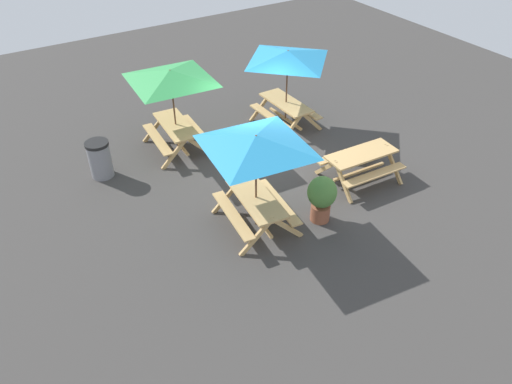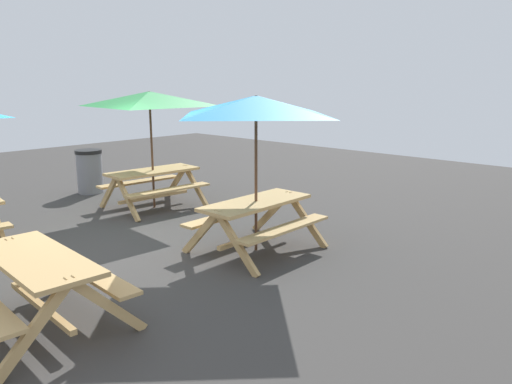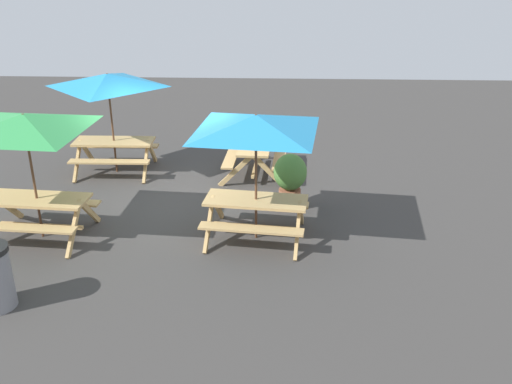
% 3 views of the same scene
% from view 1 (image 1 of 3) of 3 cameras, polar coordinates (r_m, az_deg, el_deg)
% --- Properties ---
extents(ground_plane, '(24.00, 24.00, 0.00)m').
position_cam_1_polar(ground_plane, '(13.12, 1.18, 2.93)').
color(ground_plane, '#3D3A38').
rests_on(ground_plane, ground).
extents(picnic_table_0, '(2.81, 2.81, 2.34)m').
position_cam_1_polar(picnic_table_0, '(10.08, -0.00, 4.96)').
color(picnic_table_0, tan).
rests_on(picnic_table_0, ground).
extents(picnic_table_1, '(2.03, 2.03, 2.34)m').
position_cam_1_polar(picnic_table_1, '(14.18, 3.64, 14.67)').
color(picnic_table_1, tan).
rests_on(picnic_table_1, ground).
extents(picnic_table_2, '(2.82, 2.82, 2.34)m').
position_cam_1_polar(picnic_table_2, '(13.12, -9.69, 12.35)').
color(picnic_table_2, tan).
rests_on(picnic_table_2, ground).
extents(picnic_table_3, '(1.61, 1.87, 0.81)m').
position_cam_1_polar(picnic_table_3, '(12.62, 11.88, 3.59)').
color(picnic_table_3, tan).
rests_on(picnic_table_3, ground).
extents(trash_bin_gray, '(0.59, 0.59, 0.98)m').
position_cam_1_polar(trash_bin_gray, '(13.11, -17.41, 3.61)').
color(trash_bin_gray, gray).
rests_on(trash_bin_gray, ground).
extents(potted_plant_0, '(0.66, 0.66, 1.14)m').
position_cam_1_polar(potted_plant_0, '(11.08, 7.52, -0.48)').
color(potted_plant_0, '#935138').
rests_on(potted_plant_0, ground).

